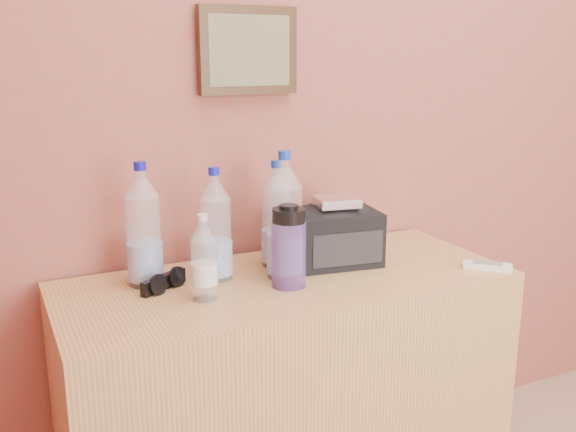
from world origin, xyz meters
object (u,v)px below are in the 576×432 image
object	(u,v)px
pet_large_d	(285,222)
sunglasses	(164,282)
ac_remote	(487,266)
toiletry_bag	(331,233)
pet_small	(204,262)
dresser	(287,404)
pet_large_b	(276,220)
nalgene_bottle	(289,247)
pet_large_c	(216,230)
pet_large_a	(144,231)
foil_packet	(337,201)

from	to	relation	value
pet_large_d	sunglasses	bearing A→B (deg)	171.10
ac_remote	toiletry_bag	size ratio (longest dim) A/B	0.51
pet_small	dresser	bearing A→B (deg)	11.00
pet_large_b	nalgene_bottle	xyz separation A→B (m)	(-0.04, -0.17, -0.03)
toiletry_bag	pet_large_d	bearing A→B (deg)	-155.45
pet_large_c	nalgene_bottle	xyz separation A→B (m)	(0.15, -0.14, -0.03)
ac_remote	toiletry_bag	distance (m)	0.46
dresser	pet_large_d	bearing A→B (deg)	91.67
dresser	pet_small	xyz separation A→B (m)	(-0.26, -0.05, 0.49)
ac_remote	nalgene_bottle	bearing A→B (deg)	-150.46
pet_large_a	foil_packet	distance (m)	0.55
sunglasses	toiletry_bag	xyz separation A→B (m)	(0.51, -0.00, 0.07)
nalgene_bottle	toiletry_bag	xyz separation A→B (m)	(0.20, 0.12, -0.02)
pet_large_c	ac_remote	world-z (taller)	pet_large_c
pet_large_c	pet_small	world-z (taller)	pet_large_c
pet_large_a	toiletry_bag	distance (m)	0.55
pet_large_b	toiletry_bag	bearing A→B (deg)	-18.28
pet_small	nalgene_bottle	bearing A→B (deg)	-2.30
pet_large_c	ac_remote	xyz separation A→B (m)	(0.73, -0.27, -0.13)
dresser	pet_large_c	bearing A→B (deg)	155.56
nalgene_bottle	pet_small	bearing A→B (deg)	177.70
pet_small	ac_remote	bearing A→B (deg)	-9.73
dresser	sunglasses	world-z (taller)	sunglasses
dresser	ac_remote	xyz separation A→B (m)	(0.56, -0.19, 0.40)
pet_large_d	dresser	bearing A→B (deg)	-88.33
pet_large_a	pet_large_c	size ratio (longest dim) A/B	1.07
pet_small	ac_remote	size ratio (longest dim) A/B	1.64
nalgene_bottle	foil_packet	xyz separation A→B (m)	(0.20, 0.10, 0.08)
pet_large_a	sunglasses	xyz separation A→B (m)	(0.03, -0.06, -0.13)
nalgene_bottle	pet_large_a	bearing A→B (deg)	152.11
pet_small	toiletry_bag	bearing A→B (deg)	14.63
nalgene_bottle	toiletry_bag	world-z (taller)	nalgene_bottle
pet_large_d	sunglasses	xyz separation A→B (m)	(-0.33, 0.05, -0.14)
dresser	pet_large_b	distance (m)	0.54
dresser	pet_large_a	world-z (taller)	pet_large_a
nalgene_bottle	toiletry_bag	distance (m)	0.24
pet_large_d	toiletry_bag	xyz separation A→B (m)	(0.18, 0.05, -0.07)
pet_large_c	pet_small	xyz separation A→B (m)	(-0.08, -0.13, -0.04)
pet_small	sunglasses	size ratio (longest dim) A/B	1.47
nalgene_bottle	dresser	bearing A→B (deg)	69.24
pet_large_a	ac_remote	size ratio (longest dim) A/B	2.47
ac_remote	toiletry_bag	bearing A→B (deg)	-171.54
pet_large_a	toiletry_bag	bearing A→B (deg)	-6.13
dresser	ac_remote	bearing A→B (deg)	-18.78
pet_large_b	toiletry_bag	distance (m)	0.17
nalgene_bottle	sunglasses	size ratio (longest dim) A/B	1.48
toiletry_bag	pet_small	bearing A→B (deg)	-156.91
pet_large_d	pet_small	world-z (taller)	pet_large_d
sunglasses	ac_remote	bearing A→B (deg)	-46.94
pet_large_a	pet_small	distance (m)	0.21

